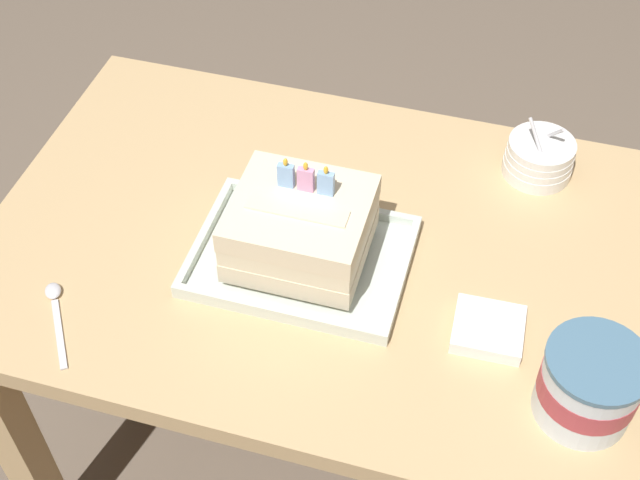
# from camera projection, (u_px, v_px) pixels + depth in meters

# --- Properties ---
(ground_plane) EXTENTS (8.00, 8.00, 0.00)m
(ground_plane) POSITION_uv_depth(u_px,v_px,m) (333.00, 459.00, 1.87)
(ground_plane) COLOR #6B5B4C
(dining_table) EXTENTS (1.11, 0.72, 0.69)m
(dining_table) POSITION_uv_depth(u_px,v_px,m) (337.00, 287.00, 1.43)
(dining_table) COLOR tan
(dining_table) RESTS_ON ground_plane
(foil_tray) EXTENTS (0.33, 0.24, 0.02)m
(foil_tray) POSITION_uv_depth(u_px,v_px,m) (301.00, 258.00, 1.33)
(foil_tray) COLOR silver
(foil_tray) RESTS_ON dining_table
(birthday_cake) EXTENTS (0.20, 0.18, 0.15)m
(birthday_cake) POSITION_uv_depth(u_px,v_px,m) (300.00, 228.00, 1.27)
(birthday_cake) COLOR beige
(birthday_cake) RESTS_ON foil_tray
(bowl_stack) EXTENTS (0.12, 0.12, 0.11)m
(bowl_stack) POSITION_uv_depth(u_px,v_px,m) (539.00, 158.00, 1.44)
(bowl_stack) COLOR white
(bowl_stack) RESTS_ON dining_table
(ice_cream_tub) EXTENTS (0.13, 0.13, 0.12)m
(ice_cream_tub) POSITION_uv_depth(u_px,v_px,m) (589.00, 385.00, 1.11)
(ice_cream_tub) COLOR white
(ice_cream_tub) RESTS_ON dining_table
(serving_spoon_near_tray) EXTENTS (0.10, 0.14, 0.01)m
(serving_spoon_near_tray) POSITION_uv_depth(u_px,v_px,m) (55.00, 303.00, 1.27)
(serving_spoon_near_tray) COLOR silver
(serving_spoon_near_tray) RESTS_ON dining_table
(napkin_pile) EXTENTS (0.10, 0.10, 0.02)m
(napkin_pile) POSITION_uv_depth(u_px,v_px,m) (488.00, 329.00, 1.23)
(napkin_pile) COLOR white
(napkin_pile) RESTS_ON dining_table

